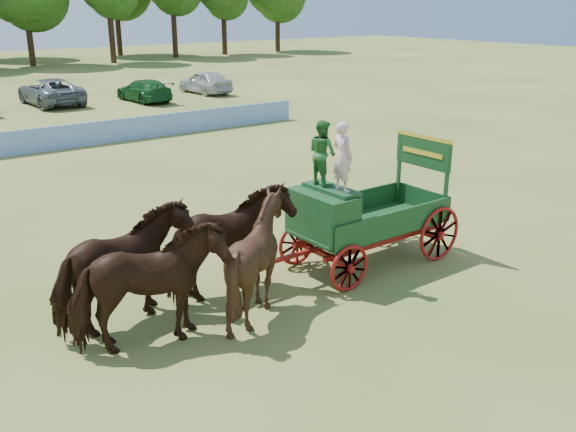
{
  "coord_description": "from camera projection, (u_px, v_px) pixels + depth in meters",
  "views": [
    {
      "loc": [
        -9.14,
        -10.03,
        6.19
      ],
      "look_at": [
        -0.39,
        1.58,
        1.3
      ],
      "focal_mm": 40.0,
      "sensor_mm": 36.0,
      "label": 1
    }
  ],
  "objects": [
    {
      "name": "horse_lead_left",
      "position": [
        148.0,
        288.0,
        11.7
      ],
      "size": [
        3.07,
        1.86,
        2.42
      ],
      "primitive_type": "imported",
      "rotation": [
        0.0,
        0.0,
        1.37
      ],
      "color": "black",
      "rests_on": "ground"
    },
    {
      "name": "horse_wheel_left",
      "position": [
        257.0,
        258.0,
        13.07
      ],
      "size": [
        2.41,
        2.19,
        2.42
      ],
      "primitive_type": "imported",
      "rotation": [
        0.0,
        0.0,
        1.46
      ],
      "color": "black",
      "rests_on": "ground"
    },
    {
      "name": "sponsor_banner",
      "position": [
        48.0,
        139.0,
        27.67
      ],
      "size": [
        26.0,
        0.08,
        1.05
      ],
      "primitive_type": "cube",
      "color": "#1F4DAA",
      "rests_on": "ground"
    },
    {
      "name": "farm_dray",
      "position": [
        347.0,
        206.0,
        15.07
      ],
      "size": [
        6.0,
        2.0,
        3.71
      ],
      "color": "maroon",
      "rests_on": "ground"
    },
    {
      "name": "horse_lead_right",
      "position": [
        124.0,
        269.0,
        12.54
      ],
      "size": [
        3.07,
        1.87,
        2.42
      ],
      "primitive_type": "imported",
      "rotation": [
        0.0,
        0.0,
        1.78
      ],
      "color": "black",
      "rests_on": "ground"
    },
    {
      "name": "horse_wheel_right",
      "position": [
        228.0,
        243.0,
        13.9
      ],
      "size": [
        2.88,
        1.35,
        2.42
      ],
      "primitive_type": "imported",
      "rotation": [
        0.0,
        0.0,
        1.59
      ],
      "color": "black",
      "rests_on": "ground"
    },
    {
      "name": "ground",
      "position": [
        343.0,
        284.0,
        14.78
      ],
      "size": [
        160.0,
        160.0,
        0.0
      ],
      "primitive_type": "plane",
      "color": "olive",
      "rests_on": "ground"
    }
  ]
}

